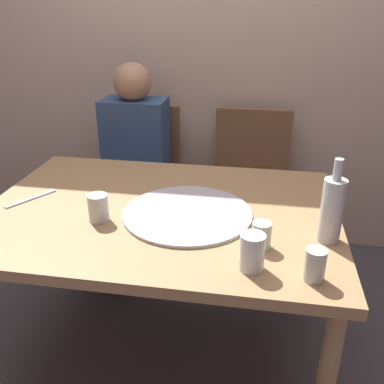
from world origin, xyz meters
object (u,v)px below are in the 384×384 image
dining_table (161,226)px  pizza_tray (188,214)px  table_knife (31,199)px  chair_left (140,172)px  wine_glass (261,235)px  chair_right (250,179)px  tumbler_far (315,265)px  short_glass (252,252)px  guest_in_sweater (132,161)px  tumbler_near (98,208)px  wine_bottle (332,209)px

dining_table → pizza_tray: size_ratio=2.80×
table_knife → chair_left: 0.95m
pizza_tray → wine_glass: wine_glass is taller
pizza_tray → chair_right: 0.98m
tumbler_far → table_knife: tumbler_far is taller
short_glass → chair_left: bearing=119.9°
chair_right → guest_in_sweater: (-0.66, -0.15, 0.13)m
tumbler_near → short_glass: bearing=-21.0°
pizza_tray → tumbler_near: size_ratio=4.78×
dining_table → chair_right: bearing=70.3°
dining_table → pizza_tray: (0.12, -0.04, 0.08)m
dining_table → tumbler_near: tumbler_near is taller
tumbler_near → chair_left: 1.07m
chair_left → chair_right: same height
short_glass → guest_in_sweater: guest_in_sweater is taller
tumbler_far → guest_in_sweater: bearing=128.7°
tumbler_far → chair_right: 1.31m
wine_glass → table_knife: size_ratio=0.41×
short_glass → chair_right: 1.27m
wine_glass → table_knife: (-0.93, 0.21, -0.04)m
dining_table → tumbler_far: (0.55, -0.38, 0.13)m
chair_right → tumbler_far: bearing=100.2°
dining_table → guest_in_sweater: (-0.34, 0.74, -0.02)m
tumbler_near → tumbler_far: size_ratio=1.02×
tumbler_near → chair_right: chair_right is taller
short_glass → tumbler_far: bearing=-7.9°
wine_glass → short_glass: size_ratio=0.77×
dining_table → wine_glass: 0.47m
wine_glass → dining_table: bearing=150.4°
pizza_tray → guest_in_sweater: size_ratio=0.42×
tumbler_near → chair_right: 1.18m
wine_bottle → tumbler_far: (-0.07, -0.24, -0.07)m
chair_left → guest_in_sweater: size_ratio=0.77×
tumbler_far → dining_table: bearing=145.5°
chair_right → pizza_tray: bearing=77.7°
tumbler_far → chair_right: (-0.23, 1.26, -0.27)m
tumbler_far → table_knife: (-1.08, 0.36, -0.05)m
short_glass → chair_right: (-0.05, 1.24, -0.28)m
pizza_tray → tumbler_near: 0.33m
short_glass → chair_right: bearing=92.3°
pizza_tray → tumbler_far: tumbler_far is taller
short_glass → table_knife: size_ratio=0.53×
tumbler_far → guest_in_sweater: (-0.89, 1.11, -0.15)m
pizza_tray → chair_left: bearing=116.4°
wine_glass → chair_left: chair_left is taller
short_glass → table_knife: bearing=159.4°
wine_glass → guest_in_sweater: size_ratio=0.08×
dining_table → table_knife: (-0.54, -0.01, 0.08)m
chair_left → chair_right: size_ratio=1.00×
tumbler_far → chair_left: 1.57m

